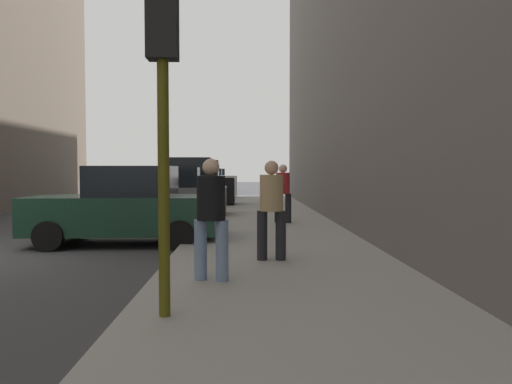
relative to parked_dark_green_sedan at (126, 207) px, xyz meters
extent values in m
cube|color=gray|center=(3.35, -1.73, -0.77)|extent=(4.00, 40.00, 0.15)
cube|color=#193828|center=(-0.05, 0.00, -0.16)|extent=(4.23, 1.90, 0.84)
cube|color=black|center=(0.15, 0.00, 0.59)|extent=(1.91, 1.59, 0.70)
cylinder|color=black|center=(-1.42, 0.90, -0.53)|extent=(0.64, 0.23, 0.64)
cylinder|color=black|center=(-1.40, -0.94, -0.53)|extent=(0.64, 0.23, 0.64)
cylinder|color=black|center=(1.30, 0.94, -0.53)|extent=(0.64, 0.23, 0.64)
cylinder|color=black|center=(1.33, -0.90, -0.53)|extent=(0.64, 0.23, 0.64)
cube|color=slate|center=(-0.05, 6.00, -0.16)|extent=(4.25, 1.96, 0.84)
cube|color=black|center=(0.15, 6.00, 0.59)|extent=(1.94, 1.62, 0.70)
cylinder|color=black|center=(-1.44, 6.88, -0.53)|extent=(0.65, 0.24, 0.64)
cylinder|color=black|center=(-1.38, 5.04, -0.53)|extent=(0.65, 0.24, 0.64)
cylinder|color=black|center=(1.29, 6.96, -0.53)|extent=(0.65, 0.24, 0.64)
cylinder|color=black|center=(1.35, 5.12, -0.53)|extent=(0.65, 0.24, 0.64)
cube|color=black|center=(-0.05, 11.18, -0.03)|extent=(4.60, 1.84, 1.10)
cube|color=black|center=(0.15, 11.18, 0.95)|extent=(2.07, 1.56, 0.90)
cylinder|color=black|center=(-1.54, 12.10, -0.53)|extent=(0.64, 0.22, 0.64)
cylinder|color=black|center=(-1.54, 10.26, -0.53)|extent=(0.64, 0.22, 0.64)
cylinder|color=black|center=(1.45, 12.10, -0.53)|extent=(0.64, 0.22, 0.64)
cylinder|color=black|center=(1.45, 10.26, -0.53)|extent=(0.64, 0.22, 0.64)
cube|color=silver|center=(-0.05, 17.29, -0.03)|extent=(4.62, 1.88, 1.10)
cube|color=black|center=(0.15, 17.29, 0.95)|extent=(2.09, 1.58, 0.90)
cylinder|color=black|center=(-1.55, 18.20, -0.53)|extent=(0.64, 0.23, 0.64)
cylinder|color=black|center=(-1.53, 16.36, -0.53)|extent=(0.64, 0.23, 0.64)
cylinder|color=black|center=(1.44, 18.22, -0.53)|extent=(0.64, 0.23, 0.64)
cylinder|color=black|center=(1.46, 16.38, -0.53)|extent=(0.64, 0.23, 0.64)
cube|color=#B7BABF|center=(-0.05, 23.15, -0.16)|extent=(4.24, 1.93, 0.84)
cube|color=black|center=(0.15, 23.15, 0.59)|extent=(1.92, 1.60, 0.70)
cylinder|color=black|center=(-1.43, 24.04, -0.53)|extent=(0.64, 0.23, 0.64)
cylinder|color=black|center=(-1.39, 22.20, -0.53)|extent=(0.64, 0.23, 0.64)
cylinder|color=black|center=(1.30, 24.10, -0.53)|extent=(0.64, 0.23, 0.64)
cylinder|color=black|center=(1.34, 22.26, -0.53)|extent=(0.64, 0.23, 0.64)
cube|color=navy|center=(-0.05, 28.39, -0.16)|extent=(4.25, 1.96, 0.84)
cube|color=black|center=(0.15, 28.39, 0.59)|extent=(1.93, 1.62, 0.70)
cylinder|color=black|center=(-1.44, 29.27, -0.53)|extent=(0.65, 0.24, 0.64)
cylinder|color=black|center=(-1.39, 27.43, -0.53)|extent=(0.65, 0.24, 0.64)
cylinder|color=black|center=(1.29, 29.34, -0.53)|extent=(0.65, 0.24, 0.64)
cylinder|color=black|center=(1.34, 27.51, -0.53)|extent=(0.65, 0.24, 0.64)
cylinder|color=red|center=(1.80, 4.27, -0.42)|extent=(0.22, 0.22, 0.55)
sphere|color=red|center=(1.80, 4.27, -0.09)|extent=(0.20, 0.20, 0.20)
cylinder|color=red|center=(1.64, 4.27, -0.40)|extent=(0.10, 0.09, 0.09)
cylinder|color=red|center=(1.96, 4.27, -0.40)|extent=(0.10, 0.09, 0.09)
cylinder|color=#514C0F|center=(1.85, -6.12, 1.10)|extent=(0.12, 0.12, 3.60)
cube|color=black|center=(1.85, -6.12, 2.45)|extent=(0.32, 0.24, 0.90)
sphere|color=yellow|center=(1.85, -5.99, 2.45)|extent=(0.14, 0.14, 0.14)
sphere|color=green|center=(1.85, -5.99, 2.17)|extent=(0.14, 0.14, 0.14)
cylinder|color=black|center=(3.98, 3.16, -0.27)|extent=(0.22, 0.22, 0.85)
cylinder|color=black|center=(3.67, 3.26, -0.27)|extent=(0.22, 0.22, 0.85)
cylinder|color=#A51E23|center=(3.82, 3.21, 0.46)|extent=(0.50, 0.50, 0.62)
sphere|color=beige|center=(3.82, 3.21, 0.89)|extent=(0.24, 0.24, 0.24)
cylinder|color=black|center=(3.00, -2.84, -0.27)|extent=(0.19, 0.19, 0.85)
cylinder|color=black|center=(3.32, -2.87, -0.27)|extent=(0.19, 0.19, 0.85)
cylinder|color=tan|center=(3.16, -2.85, 0.46)|extent=(0.43, 0.43, 0.62)
sphere|color=tan|center=(3.16, -2.85, 0.89)|extent=(0.24, 0.24, 0.24)
cylinder|color=#728CB2|center=(2.39, -4.45, -0.27)|extent=(0.22, 0.22, 0.85)
cylinder|color=#728CB2|center=(2.08, -4.36, -0.27)|extent=(0.22, 0.22, 0.85)
cylinder|color=black|center=(2.23, -4.41, 0.46)|extent=(0.50, 0.50, 0.62)
sphere|color=beige|center=(2.23, -4.41, 0.89)|extent=(0.24, 0.24, 0.24)
camera|label=1|loc=(2.71, -11.38, 0.86)|focal=35.00mm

